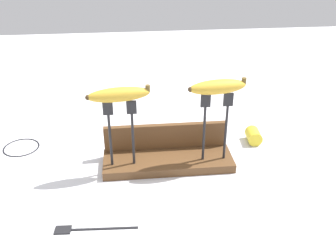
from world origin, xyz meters
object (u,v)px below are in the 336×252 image
(fork_stand_right, at_px, (216,121))
(wire_coil, at_px, (21,147))
(banana_chunk_near, at_px, (253,136))
(banana_raised_right, at_px, (218,87))
(banana_raised_left, at_px, (119,95))
(fork_stand_left, at_px, (121,128))
(fork_fallen_near, at_px, (85,229))

(fork_stand_right, height_order, wire_coil, fork_stand_right)
(fork_stand_right, height_order, banana_chunk_near, fork_stand_right)
(banana_raised_right, height_order, wire_coil, banana_raised_right)
(banana_raised_left, bearing_deg, fork_stand_left, 7.76)
(wire_coil, bearing_deg, banana_raised_left, -27.05)
(fork_fallen_near, xyz_separation_m, banana_chunk_near, (0.49, 0.34, 0.02))
(banana_raised_right, bearing_deg, banana_chunk_near, 37.82)
(fork_stand_right, relative_size, wire_coil, 1.82)
(fork_stand_left, distance_m, banana_raised_left, 0.09)
(wire_coil, bearing_deg, banana_raised_right, -15.80)
(fork_stand_right, distance_m, fork_fallen_near, 0.43)
(fork_stand_left, distance_m, fork_fallen_near, 0.27)
(fork_fallen_near, height_order, wire_coil, fork_fallen_near)
(fork_stand_left, bearing_deg, banana_raised_left, -172.24)
(fork_stand_right, relative_size, banana_chunk_near, 3.18)
(banana_raised_right, relative_size, fork_fallen_near, 0.84)
(fork_stand_right, height_order, banana_raised_right, banana_raised_right)
(banana_raised_right, xyz_separation_m, banana_chunk_near, (0.15, 0.12, -0.22))
(fork_stand_left, xyz_separation_m, fork_stand_right, (0.25, 0.00, 0.01))
(banana_raised_left, height_order, fork_fallen_near, banana_raised_left)
(banana_chunk_near, distance_m, wire_coil, 0.72)
(banana_chunk_near, height_order, wire_coil, banana_chunk_near)
(banana_raised_left, distance_m, fork_fallen_near, 0.33)
(banana_raised_left, bearing_deg, banana_chunk_near, 16.41)
(fork_fallen_near, bearing_deg, banana_raised_left, 68.39)
(banana_raised_left, height_order, wire_coil, banana_raised_left)
(fork_stand_left, bearing_deg, fork_stand_right, 0.00)
(banana_raised_right, distance_m, fork_fallen_near, 0.47)
(banana_raised_right, relative_size, banana_chunk_near, 2.54)
(wire_coil, bearing_deg, fork_stand_left, -27.04)
(fork_stand_right, xyz_separation_m, wire_coil, (-0.56, 0.16, -0.14))
(banana_raised_right, bearing_deg, fork_stand_left, 180.00)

